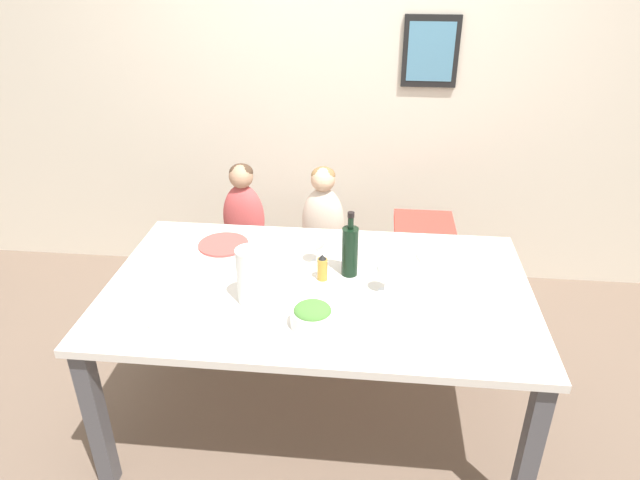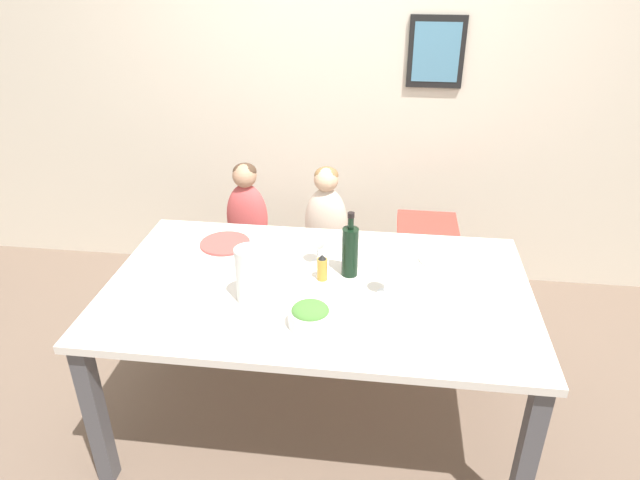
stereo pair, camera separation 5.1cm
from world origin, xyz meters
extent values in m
plane|color=#705B4C|center=(0.00, 0.00, 0.00)|extent=(14.00, 14.00, 0.00)
cube|color=beige|center=(0.00, 1.46, 1.35)|extent=(10.00, 0.06, 2.70)
cube|color=black|center=(0.51, 1.41, 1.51)|extent=(0.33, 0.02, 0.41)
cube|color=teal|center=(0.51, 1.40, 1.51)|extent=(0.27, 0.00, 0.33)
cube|color=silver|center=(0.00, 0.00, 0.74)|extent=(1.84, 1.09, 0.03)
cube|color=#4C4C51|center=(-0.86, -0.48, 0.36)|extent=(0.07, 0.07, 0.72)
cube|color=#4C4C51|center=(0.86, -0.48, 0.36)|extent=(0.07, 0.07, 0.72)
cube|color=#4C4C51|center=(-0.86, 0.48, 0.36)|extent=(0.07, 0.07, 0.72)
cube|color=#4C4C51|center=(0.86, 0.48, 0.36)|extent=(0.07, 0.07, 0.72)
cylinder|color=silver|center=(-0.66, 0.66, 0.21)|extent=(0.04, 0.04, 0.41)
cylinder|color=silver|center=(-0.37, 0.66, 0.21)|extent=(0.04, 0.04, 0.41)
cylinder|color=silver|center=(-0.66, 0.95, 0.21)|extent=(0.04, 0.04, 0.41)
cylinder|color=silver|center=(-0.37, 0.95, 0.21)|extent=(0.04, 0.04, 0.41)
cube|color=white|center=(-0.51, 0.81, 0.44)|extent=(0.39, 0.44, 0.05)
cylinder|color=silver|center=(-0.20, 0.66, 0.21)|extent=(0.04, 0.04, 0.41)
cylinder|color=silver|center=(0.09, 0.66, 0.21)|extent=(0.04, 0.04, 0.41)
cylinder|color=silver|center=(-0.20, 0.95, 0.21)|extent=(0.04, 0.04, 0.41)
cylinder|color=silver|center=(0.09, 0.95, 0.21)|extent=(0.04, 0.04, 0.41)
cube|color=white|center=(-0.06, 0.81, 0.44)|extent=(0.39, 0.44, 0.05)
cylinder|color=silver|center=(0.39, 0.68, 0.32)|extent=(0.04, 0.04, 0.63)
cylinder|color=silver|center=(0.64, 0.68, 0.32)|extent=(0.04, 0.04, 0.63)
cylinder|color=silver|center=(0.39, 0.93, 0.32)|extent=(0.04, 0.04, 0.63)
cylinder|color=silver|center=(0.64, 0.93, 0.32)|extent=(0.04, 0.04, 0.63)
cube|color=red|center=(0.51, 0.81, 0.66)|extent=(0.33, 0.37, 0.05)
ellipsoid|color=#C64C4C|center=(-0.51, 0.81, 0.67)|extent=(0.24, 0.16, 0.41)
sphere|color=tan|center=(-0.51, 0.81, 0.93)|extent=(0.14, 0.14, 0.14)
ellipsoid|color=#473323|center=(-0.51, 0.81, 0.95)|extent=(0.13, 0.13, 0.10)
ellipsoid|color=beige|center=(-0.06, 0.81, 0.67)|extent=(0.24, 0.16, 0.41)
sphere|color=#D6AD89|center=(-0.06, 0.81, 0.93)|extent=(0.14, 0.14, 0.14)
ellipsoid|color=olive|center=(-0.06, 0.81, 0.95)|extent=(0.13, 0.13, 0.10)
cylinder|color=black|center=(0.13, 0.11, 0.87)|extent=(0.07, 0.07, 0.23)
cylinder|color=black|center=(0.13, 0.11, 1.02)|extent=(0.03, 0.03, 0.08)
cylinder|color=black|center=(0.13, 0.11, 1.05)|extent=(0.03, 0.03, 0.02)
cylinder|color=white|center=(-0.26, -0.15, 0.88)|extent=(0.12, 0.12, 0.24)
cylinder|color=white|center=(0.29, -0.02, 0.76)|extent=(0.06, 0.06, 0.00)
cylinder|color=white|center=(0.29, -0.02, 0.79)|extent=(0.01, 0.01, 0.07)
ellipsoid|color=white|center=(0.29, -0.02, 0.87)|extent=(0.08, 0.08, 0.08)
cylinder|color=white|center=(-0.03, 0.19, 0.76)|extent=(0.06, 0.06, 0.00)
cylinder|color=white|center=(-0.03, 0.19, 0.79)|extent=(0.01, 0.01, 0.07)
ellipsoid|color=white|center=(-0.03, 0.19, 0.87)|extent=(0.08, 0.08, 0.08)
cylinder|color=white|center=(0.01, -0.29, 0.79)|extent=(0.17, 0.17, 0.07)
ellipsoid|color=#4C8438|center=(0.01, -0.29, 0.83)|extent=(0.15, 0.15, 0.05)
cylinder|color=silver|center=(-0.55, -0.28, 0.76)|extent=(0.25, 0.25, 0.01)
cylinder|color=#D14C47|center=(-0.50, 0.31, 0.76)|extent=(0.25, 0.25, 0.01)
cylinder|color=silver|center=(0.56, 0.29, 0.76)|extent=(0.25, 0.25, 0.01)
cylinder|color=#BC8E33|center=(0.01, 0.05, 0.81)|extent=(0.05, 0.05, 0.10)
cone|color=black|center=(0.01, 0.05, 0.87)|extent=(0.04, 0.04, 0.02)
camera|label=1|loc=(0.22, -2.09, 2.10)|focal=32.00mm
camera|label=2|loc=(0.27, -2.08, 2.10)|focal=32.00mm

